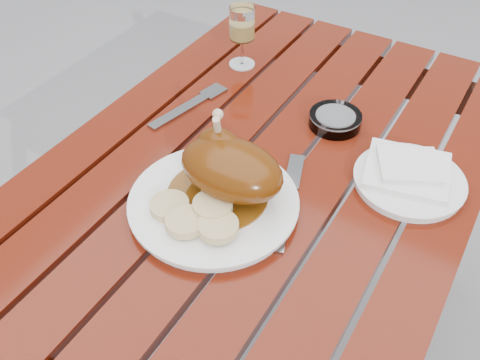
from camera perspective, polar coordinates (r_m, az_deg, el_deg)
name	(u,v)px	position (r m, az deg, el deg)	size (l,w,h in m)	color
ground	(260,349)	(1.67, 2.10, -17.55)	(60.00, 60.00, 0.00)	slate
table	(263,272)	(1.36, 2.50, -9.75)	(0.80, 1.20, 0.75)	#661A0C
dinner_plate	(214,204)	(0.97, -2.83, -2.52)	(0.31, 0.31, 0.02)	white
roast_duck	(229,167)	(0.95, -1.17, 1.42)	(0.21, 0.19, 0.14)	#62350B
bread_dumplings	(196,215)	(0.92, -4.69, -3.73)	(0.17, 0.12, 0.03)	#D9C384
wine_glass	(242,37)	(1.34, 0.22, 15.00)	(0.06, 0.06, 0.15)	#EAC96A
side_plate	(409,181)	(1.07, 17.58, -0.11)	(0.21, 0.21, 0.02)	white
napkin	(407,170)	(1.07, 17.41, 0.99)	(0.15, 0.14, 0.01)	white
ashtray	(335,120)	(1.17, 10.11, 6.35)	(0.11, 0.11, 0.03)	#B2B7BC
fork	(185,108)	(1.22, -5.87, 7.64)	(0.02, 0.20, 0.01)	gray
knife	(287,207)	(0.98, 5.03, -2.89)	(0.02, 0.22, 0.01)	gray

